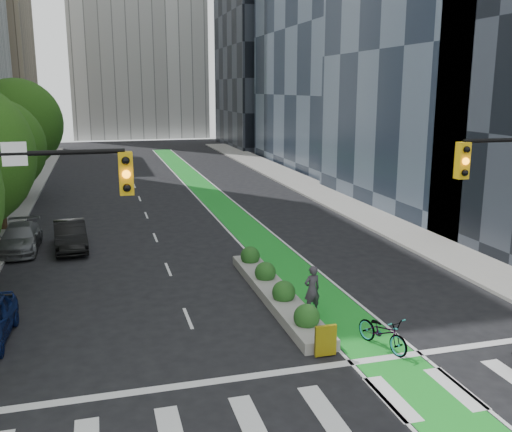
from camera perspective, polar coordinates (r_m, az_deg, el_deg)
ground at (r=16.75m, az=5.38°, el=-16.98°), size 160.00×160.00×0.00m
sidewalk_right at (r=42.98m, az=8.32°, el=1.55°), size 3.60×90.00×0.15m
bike_lane_paint at (r=45.11m, az=-4.58°, el=2.09°), size 2.20×70.00×0.01m
building_dark_end at (r=85.59m, az=1.86°, el=16.52°), size 14.00×18.00×28.00m
tree_far at (r=45.99m, az=-22.80°, el=8.50°), size 6.60×6.60×9.00m
median_planter at (r=23.00m, az=1.97°, el=-7.42°), size 1.20×10.26×1.10m
bicycle at (r=19.25m, az=12.55°, el=-11.24°), size 1.36×2.29×1.13m
cyclist at (r=21.56m, az=5.63°, el=-7.33°), size 0.74×0.56×1.84m
parked_car_left_mid at (r=31.29m, az=-18.09°, el=-1.88°), size 1.93×4.62×1.48m
parked_car_left_far at (r=31.94m, az=-22.53°, el=-2.05°), size 1.95×4.73×1.37m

